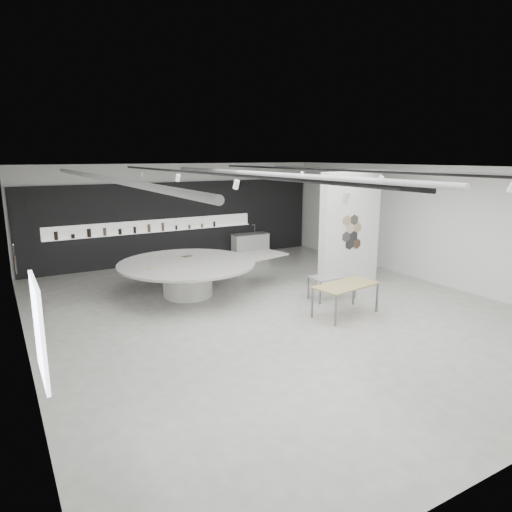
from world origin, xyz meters
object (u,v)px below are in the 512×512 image
sample_table_wood (346,287)px  sample_table_stone (332,278)px  kitchen_counter (250,244)px  display_island (190,273)px  partition_column (350,229)px

sample_table_wood → sample_table_stone: 1.42m
sample_table_stone → kitchen_counter: size_ratio=0.85×
sample_table_wood → display_island: bearing=128.1°
display_island → kitchen_counter: kitchen_counter is taller
partition_column → kitchen_counter: 5.72m
sample_table_wood → kitchen_counter: size_ratio=1.17×
sample_table_stone → display_island: bearing=145.7°
partition_column → sample_table_wood: partition_column is taller
sample_table_stone → kitchen_counter: kitchen_counter is taller
display_island → sample_table_stone: 4.19m
partition_column → kitchen_counter: partition_column is taller
partition_column → kitchen_counter: size_ratio=2.26×
kitchen_counter → sample_table_wood: bearing=-98.9°
sample_table_wood → kitchen_counter: (1.55, 7.80, -0.31)m
sample_table_wood → kitchen_counter: kitchen_counter is taller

